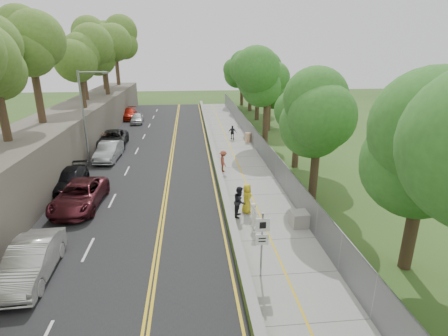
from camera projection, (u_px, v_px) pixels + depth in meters
name	position (u px, v px, depth m)	size (l,w,h in m)	color
ground	(230.00, 243.00, 18.32)	(140.00, 140.00, 0.00)	#33511E
road	(152.00, 160.00, 31.93)	(11.20, 66.00, 0.04)	black
sidewalk	(238.00, 157.00, 32.67)	(4.20, 66.00, 0.05)	gray
jersey_barrier	(214.00, 155.00, 32.37)	(0.42, 66.00, 0.60)	#8BE433
rock_embankment	(57.00, 141.00, 30.53)	(5.00, 66.00, 4.00)	#595147
chainlink_fence	(261.00, 146.00, 32.55)	(0.04, 66.00, 2.00)	slate
trees_embankment	(47.00, 37.00, 27.82)	(6.40, 66.00, 13.00)	#58832C
trees_fenceside	(289.00, 80.00, 30.82)	(7.00, 66.00, 14.00)	#397F29
streetlight	(86.00, 112.00, 29.02)	(2.52, 0.22, 8.00)	gray
signpost	(262.00, 238.00, 14.94)	(0.62, 0.09, 3.10)	gray
construction_barrel	(248.00, 137.00, 37.63)	(0.62, 0.62, 1.02)	orange
concrete_block	(302.00, 219.00, 19.88)	(1.27, 0.95, 0.84)	gray
car_1	(31.00, 261.00, 15.28)	(1.69, 4.85, 1.60)	beige
car_2	(79.00, 195.00, 22.13)	(2.60, 5.64, 1.57)	#4D1820
car_3	(69.00, 180.00, 24.98)	(2.02, 4.96, 1.44)	black
car_4	(106.00, 139.00, 36.41)	(1.63, 4.05, 1.38)	#A2836E
car_5	(109.00, 151.00, 31.63)	(1.69, 4.83, 1.59)	#A8ABB0
car_6	(113.00, 139.00, 35.92)	(2.66, 5.77, 1.60)	black
car_7	(129.00, 114.00, 50.12)	(2.04, 5.03, 1.46)	#9A1709
car_8	(137.00, 118.00, 47.30)	(1.58, 3.93, 1.34)	silver
painter_0	(247.00, 198.00, 21.35)	(0.90, 0.59, 1.85)	yellow
painter_1	(254.00, 217.00, 19.11)	(0.62, 0.41, 1.70)	white
painter_2	(240.00, 202.00, 20.85)	(0.92, 0.72, 1.89)	black
painter_3	(223.00, 161.00, 28.54)	(1.14, 0.66, 1.77)	brown
person_far	(233.00, 133.00, 38.65)	(0.92, 0.38, 1.57)	black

